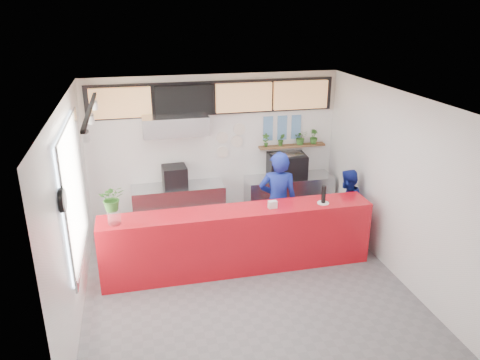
{
  "coord_description": "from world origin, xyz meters",
  "views": [
    {
      "loc": [
        -1.55,
        -6.38,
        4.25
      ],
      "look_at": [
        0.1,
        0.7,
        1.5
      ],
      "focal_mm": 35.0,
      "sensor_mm": 36.0,
      "label": 1
    }
  ],
  "objects_px": {
    "staff_right": "(346,206)",
    "pepper_mill": "(324,194)",
    "espresso_machine": "(287,166)",
    "staff_center": "(278,202)",
    "panini_oven": "(175,176)",
    "service_counter": "(238,240)"
  },
  "relations": [
    {
      "from": "espresso_machine",
      "to": "service_counter",
      "type": "bearing_deg",
      "value": -123.92
    },
    {
      "from": "service_counter",
      "to": "staff_right",
      "type": "xyz_separation_m",
      "value": [
        2.2,
        0.57,
        0.16
      ]
    },
    {
      "from": "pepper_mill",
      "to": "staff_right",
      "type": "bearing_deg",
      "value": 40.41
    },
    {
      "from": "espresso_machine",
      "to": "pepper_mill",
      "type": "relative_size",
      "value": 2.53
    },
    {
      "from": "panini_oven",
      "to": "espresso_machine",
      "type": "bearing_deg",
      "value": -2.34
    },
    {
      "from": "staff_center",
      "to": "pepper_mill",
      "type": "xyz_separation_m",
      "value": [
        0.61,
        -0.59,
        0.33
      ]
    },
    {
      "from": "panini_oven",
      "to": "pepper_mill",
      "type": "distance_m",
      "value": 2.97
    },
    {
      "from": "staff_right",
      "to": "panini_oven",
      "type": "bearing_deg",
      "value": -53.53
    },
    {
      "from": "espresso_machine",
      "to": "staff_center",
      "type": "bearing_deg",
      "value": -110.1
    },
    {
      "from": "staff_right",
      "to": "espresso_machine",
      "type": "bearing_deg",
      "value": -89.69
    },
    {
      "from": "staff_center",
      "to": "panini_oven",
      "type": "bearing_deg",
      "value": -20.71
    },
    {
      "from": "service_counter",
      "to": "espresso_machine",
      "type": "xyz_separation_m",
      "value": [
        1.43,
        1.8,
        0.59
      ]
    },
    {
      "from": "staff_center",
      "to": "pepper_mill",
      "type": "bearing_deg",
      "value": 151.97
    },
    {
      "from": "espresso_machine",
      "to": "pepper_mill",
      "type": "bearing_deg",
      "value": -84.88
    },
    {
      "from": "staff_right",
      "to": "pepper_mill",
      "type": "relative_size",
      "value": 4.72
    },
    {
      "from": "espresso_machine",
      "to": "staff_right",
      "type": "bearing_deg",
      "value": -53.52
    },
    {
      "from": "panini_oven",
      "to": "espresso_machine",
      "type": "distance_m",
      "value": 2.29
    },
    {
      "from": "service_counter",
      "to": "pepper_mill",
      "type": "relative_size",
      "value": 15.05
    },
    {
      "from": "staff_center",
      "to": "pepper_mill",
      "type": "relative_size",
      "value": 6.26
    },
    {
      "from": "service_counter",
      "to": "panini_oven",
      "type": "height_order",
      "value": "panini_oven"
    },
    {
      "from": "espresso_machine",
      "to": "panini_oven",
      "type": "bearing_deg",
      "value": -175.38
    },
    {
      "from": "espresso_machine",
      "to": "staff_right",
      "type": "height_order",
      "value": "staff_right"
    }
  ]
}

